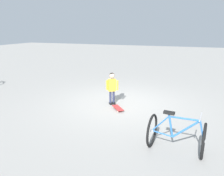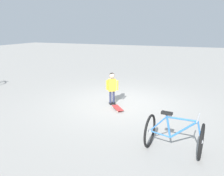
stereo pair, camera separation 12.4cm
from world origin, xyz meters
TOP-DOWN VIEW (x-y plane):
  - ground_plane at (0.00, 0.00)m, footprint 50.00×50.00m
  - child_person at (0.30, 0.18)m, footprint 0.40×0.27m
  - skateboard at (-0.06, 0.63)m, footprint 0.51×0.54m
  - bicycle_mid at (-1.96, 2.45)m, footprint 1.13×0.81m

SIDE VIEW (x-z plane):
  - ground_plane at x=0.00m, z-range 0.00..0.00m
  - skateboard at x=-0.06m, z-range 0.02..0.10m
  - bicycle_mid at x=-1.96m, z-range -0.04..0.80m
  - child_person at x=0.30m, z-range 0.13..1.19m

